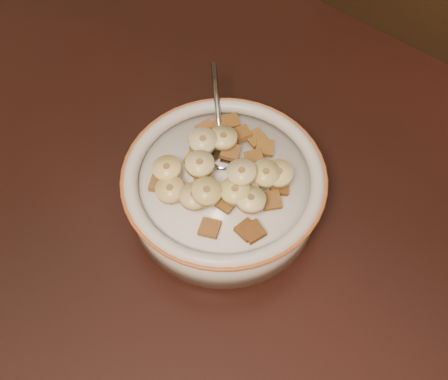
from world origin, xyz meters
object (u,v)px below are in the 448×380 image
Objects in this scene: spoon at (221,152)px; cereal_bowl at (224,192)px; table at (102,177)px; chair at (358,95)px.

cereal_bowl is at bearing 90.00° from spoon.
table is 0.59m from chair.
table is at bearing -97.51° from chair.
chair is at bearing -131.94° from spoon.
chair is at bearing 78.74° from table.
chair is 0.53m from spoon.
spoon reaches higher than cereal_bowl.
spoon reaches higher than table.
cereal_bowl is at bearing -80.71° from chair.
cereal_bowl is at bearing 21.83° from table.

